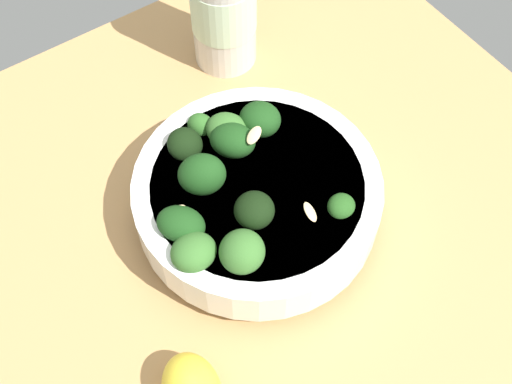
% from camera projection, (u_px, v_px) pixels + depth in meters
% --- Properties ---
extents(ground_plane, '(0.61, 0.61, 0.03)m').
position_uv_depth(ground_plane, '(276.00, 214.00, 0.64)').
color(ground_plane, tan).
extents(bowl_of_broccoli, '(0.22, 0.22, 0.10)m').
position_uv_depth(bowl_of_broccoli, '(252.00, 193.00, 0.59)').
color(bowl_of_broccoli, white).
rests_on(bowl_of_broccoli, ground_plane).
extents(bottle_tall, '(0.07, 0.07, 0.17)m').
position_uv_depth(bottle_tall, '(223.00, 0.00, 0.67)').
color(bottle_tall, beige).
rests_on(bottle_tall, ground_plane).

